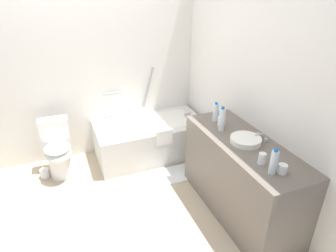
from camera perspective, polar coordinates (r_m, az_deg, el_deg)
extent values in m
plane|color=#C1AD8E|center=(3.30, -11.94, -15.68)|extent=(4.12, 4.12, 0.00)
cube|color=silver|center=(3.87, -17.55, 11.85)|extent=(3.52, 0.10, 2.56)
cube|color=silver|center=(3.23, 15.20, 9.32)|extent=(0.10, 2.90, 2.56)
cube|color=silver|center=(4.01, -3.50, -2.51)|extent=(1.44, 0.74, 0.48)
cube|color=white|center=(3.92, -3.58, 0.08)|extent=(1.18, 0.54, 0.09)
cylinder|color=#9E9EA3|center=(4.07, 3.90, 2.41)|extent=(0.09, 0.03, 0.03)
cylinder|color=#9E9EA3|center=(4.08, -3.94, 7.48)|extent=(0.18, 0.03, 0.56)
cylinder|color=#9E9EA3|center=(3.98, -10.80, 6.27)|extent=(0.24, 0.03, 0.03)
cube|color=white|center=(3.64, -0.75, -2.26)|extent=(0.22, 0.03, 0.20)
cylinder|color=white|center=(3.84, -20.26, -6.94)|extent=(0.25, 0.25, 0.35)
ellipsoid|color=white|center=(3.71, -20.64, -5.05)|extent=(0.31, 0.37, 0.13)
ellipsoid|color=white|center=(3.67, -20.83, -4.00)|extent=(0.29, 0.35, 0.02)
cube|color=white|center=(3.83, -21.24, -1.09)|extent=(0.34, 0.17, 0.35)
cylinder|color=#A7A7AC|center=(3.75, -21.69, 1.38)|extent=(0.03, 0.03, 0.01)
cube|color=#6B6056|center=(3.07, 13.92, -9.73)|extent=(0.54, 1.45, 0.83)
cylinder|color=white|center=(2.83, 14.92, -2.67)|extent=(0.29, 0.29, 0.05)
cylinder|color=#B4B4B9|center=(2.93, 17.85, -1.96)|extent=(0.02, 0.02, 0.05)
cylinder|color=#B4B4B9|center=(2.90, 17.28, -1.65)|extent=(0.08, 0.02, 0.02)
cylinder|color=#B4B4B9|center=(2.90, 18.55, -2.64)|extent=(0.03, 0.03, 0.04)
cylinder|color=#B4B4B9|center=(2.98, 17.12, -1.60)|extent=(0.03, 0.03, 0.04)
cylinder|color=silver|center=(3.16, 9.28, 2.60)|extent=(0.06, 0.06, 0.19)
cylinder|color=blue|center=(3.12, 9.43, 4.41)|extent=(0.03, 0.03, 0.02)
cylinder|color=silver|center=(2.42, 19.93, -6.70)|extent=(0.06, 0.06, 0.20)
cylinder|color=blue|center=(2.37, 20.34, -4.44)|extent=(0.03, 0.03, 0.02)
cylinder|color=silver|center=(2.96, 10.48, 1.23)|extent=(0.06, 0.06, 0.23)
cylinder|color=blue|center=(2.91, 10.69, 3.51)|extent=(0.03, 0.03, 0.02)
cylinder|color=white|center=(3.09, 10.39, 0.92)|extent=(0.08, 0.08, 0.10)
cylinder|color=white|center=(2.54, 17.88, -6.08)|extent=(0.06, 0.06, 0.10)
cylinder|color=white|center=(2.49, 21.44, -7.80)|extent=(0.07, 0.07, 0.08)
cube|color=white|center=(3.70, 0.66, -9.60)|extent=(0.62, 0.34, 0.01)
cylinder|color=white|center=(3.95, -22.91, -8.51)|extent=(0.11, 0.11, 0.11)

